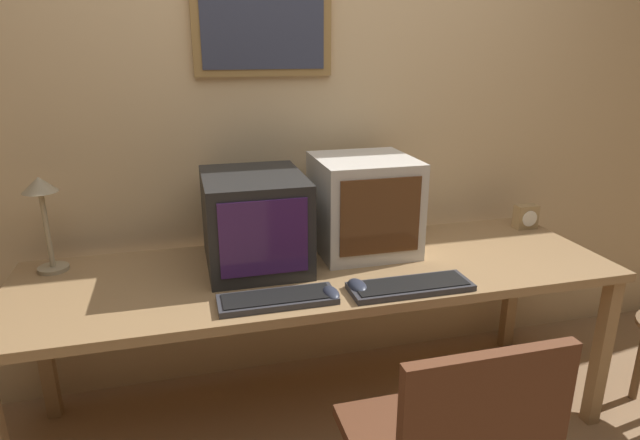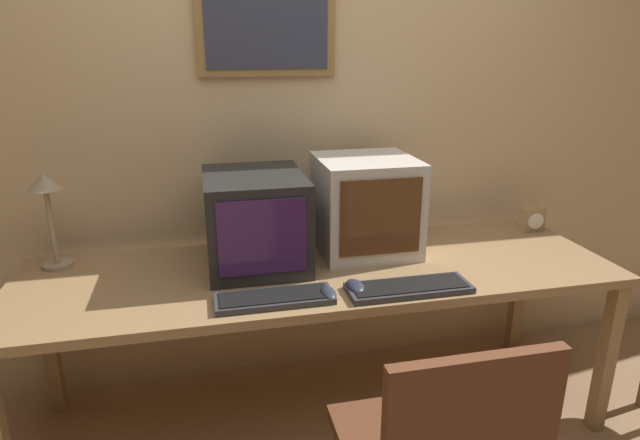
% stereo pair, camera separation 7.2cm
% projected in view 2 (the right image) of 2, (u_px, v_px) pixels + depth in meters
% --- Properties ---
extents(wall_back, '(8.00, 0.08, 2.60)m').
position_uv_depth(wall_back, '(296.00, 107.00, 2.41)').
color(wall_back, '#D1B284').
rests_on(wall_back, ground_plane).
extents(desk, '(2.37, 0.74, 0.72)m').
position_uv_depth(desk, '(320.00, 282.00, 2.16)').
color(desk, '#99754C').
rests_on(desk, ground_plane).
extents(monitor_left, '(0.39, 0.48, 0.37)m').
position_uv_depth(monitor_left, '(255.00, 220.00, 2.14)').
color(monitor_left, black).
rests_on(monitor_left, desk).
extents(monitor_right, '(0.40, 0.41, 0.40)m').
position_uv_depth(monitor_right, '(365.00, 205.00, 2.27)').
color(monitor_right, beige).
rests_on(monitor_right, desk).
extents(keyboard_main, '(0.41, 0.15, 0.03)m').
position_uv_depth(keyboard_main, '(274.00, 298.00, 1.86)').
color(keyboard_main, '#333338').
rests_on(keyboard_main, desk).
extents(keyboard_side, '(0.45, 0.15, 0.03)m').
position_uv_depth(keyboard_side, '(409.00, 288.00, 1.94)').
color(keyboard_side, '#333338').
rests_on(keyboard_side, desk).
extents(mouse_near_keyboard, '(0.06, 0.12, 0.04)m').
position_uv_depth(mouse_near_keyboard, '(355.00, 287.00, 1.93)').
color(mouse_near_keyboard, '#282D3D').
rests_on(mouse_near_keyboard, desk).
extents(mouse_far_corner, '(0.06, 0.11, 0.04)m').
position_uv_depth(mouse_far_corner, '(328.00, 294.00, 1.88)').
color(mouse_far_corner, '#282D3D').
rests_on(mouse_far_corner, desk).
extents(desk_clock, '(0.11, 0.06, 0.12)m').
position_uv_depth(desk_clock, '(532.00, 219.00, 2.55)').
color(desk_clock, '#A38456').
rests_on(desk_clock, desk).
extents(desk_lamp, '(0.13, 0.13, 0.38)m').
position_uv_depth(desk_lamp, '(47.00, 200.00, 2.07)').
color(desk_lamp, tan).
rests_on(desk_lamp, desk).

